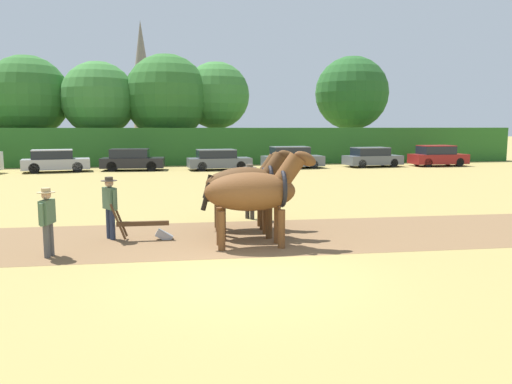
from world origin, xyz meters
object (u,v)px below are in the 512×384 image
(parked_car_center_right, at_px, (292,158))
(parked_car_far_right, at_px, (437,156))
(tree_center, at_px, (167,97))
(parked_car_left, at_px, (55,161))
(draft_horse_lead_right, at_px, (248,185))
(tree_left, at_px, (28,96))
(tree_right, at_px, (352,93))
(plow, at_px, (148,228))
(parked_car_right, at_px, (372,157))
(tree_center_right, at_px, (216,96))
(church_spire, at_px, (142,81))
(farmer_at_plow, at_px, (110,203))
(draft_horse_lead_left, at_px, (255,191))
(parked_car_center, at_px, (218,160))
(draft_horse_trail_left, at_px, (244,183))
(farmer_beside_team, at_px, (250,187))
(parked_car_center_left, at_px, (132,160))
(farmer_onlooker_left, at_px, (47,217))
(tree_center_left, at_px, (99,99))

(parked_car_center_right, xyz_separation_m, parked_car_far_right, (11.37, -0.13, 0.01))
(tree_center, height_order, parked_car_left, tree_center)
(draft_horse_lead_right, distance_m, parked_car_far_right, 28.14)
(tree_left, distance_m, parked_car_center_right, 22.01)
(parked_car_far_right, bearing_deg, tree_right, 105.34)
(plow, xyz_separation_m, parked_car_right, (15.70, 21.62, 0.38))
(tree_left, distance_m, tree_center_right, 15.28)
(church_spire, xyz_separation_m, farmer_at_plow, (1.49, -61.72, -8.45))
(draft_horse_lead_left, bearing_deg, parked_car_right, 62.29)
(tree_center_right, bearing_deg, parked_car_center, -95.34)
(draft_horse_trail_left, bearing_deg, parked_car_right, 59.79)
(tree_center, bearing_deg, farmer_beside_team, -84.98)
(parked_car_center_left, bearing_deg, church_spire, 94.72)
(tree_center_right, xyz_separation_m, draft_horse_lead_right, (-2.33, -30.66, -4.19))
(parked_car_left, bearing_deg, farmer_beside_team, -72.57)
(farmer_beside_team, distance_m, parked_car_right, 22.83)
(tree_center, bearing_deg, draft_horse_lead_left, -86.52)
(tree_center, xyz_separation_m, parked_car_right, (14.92, -8.32, -4.75))
(draft_horse_lead_left, relative_size, parked_car_center, 0.67)
(farmer_beside_team, xyz_separation_m, parked_car_left, (-9.83, 18.89, -0.35))
(tree_left, bearing_deg, draft_horse_lead_left, -67.59)
(plow, height_order, parked_car_left, parked_car_left)
(draft_horse_trail_left, xyz_separation_m, parked_car_far_right, (18.13, 20.34, -0.60))
(farmer_onlooker_left, bearing_deg, parked_car_far_right, 57.76)
(tree_center_left, height_order, plow, tree_center_left)
(farmer_at_plow, bearing_deg, tree_center, 54.61)
(church_spire, bearing_deg, tree_center_left, -93.90)
(tree_center_left, bearing_deg, parked_car_center_left, -69.07)
(tree_center, height_order, parked_car_right, tree_center)
(plow, bearing_deg, draft_horse_trail_left, 22.74)
(tree_right, relative_size, farmer_beside_team, 5.28)
(tree_center, height_order, draft_horse_lead_left, tree_center)
(tree_left, relative_size, parked_car_right, 1.96)
(plow, relative_size, farmer_beside_team, 0.90)
(tree_center_right, relative_size, draft_horse_trail_left, 3.21)
(draft_horse_lead_left, relative_size, parked_car_center_right, 0.67)
(tree_right, bearing_deg, draft_horse_trail_left, -116.27)
(tree_center_left, bearing_deg, tree_center_right, 6.03)
(tree_center, bearing_deg, farmer_onlooker_left, -95.47)
(tree_center_right, bearing_deg, farmer_onlooker_left, -102.81)
(farmer_onlooker_left, bearing_deg, farmer_at_plow, 66.26)
(tree_left, relative_size, parked_car_center_left, 2.01)
(tree_left, bearing_deg, parked_car_far_right, -15.59)
(draft_horse_lead_right, distance_m, plow, 2.93)
(tree_left, bearing_deg, tree_center, -0.66)
(farmer_beside_team, bearing_deg, plow, -175.71)
(parked_car_center_left, height_order, parked_car_center, parked_car_center_left)
(parked_car_far_right, bearing_deg, draft_horse_lead_right, -130.77)
(tree_left, height_order, tree_center_right, tree_left)
(parked_car_right, bearing_deg, farmer_beside_team, -129.93)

